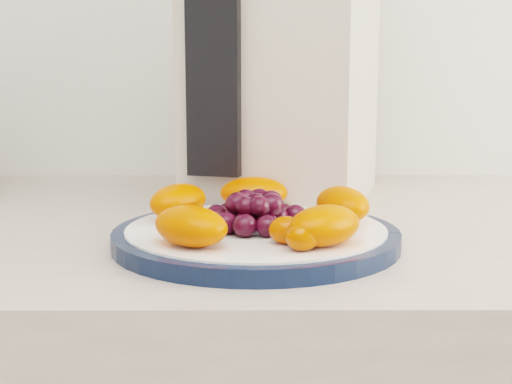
{
  "coord_description": "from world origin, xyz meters",
  "views": [
    {
      "loc": [
        0.09,
        0.44,
        1.06
      ],
      "look_at": [
        0.1,
        1.08,
        0.95
      ],
      "focal_mm": 50.0,
      "sensor_mm": 36.0,
      "label": 1
    }
  ],
  "objects": [
    {
      "name": "appliance_panel",
      "position": [
        0.05,
        1.19,
        1.07
      ],
      "size": [
        0.06,
        0.03,
        0.25
      ],
      "primitive_type": "cube",
      "rotation": [
        0.0,
        0.0,
        -0.28
      ],
      "color": "black",
      "rests_on": "appliance_body"
    },
    {
      "name": "fruit_plate",
      "position": [
        0.1,
        1.07,
        0.93
      ],
      "size": [
        0.23,
        0.22,
        0.03
      ],
      "color": "#E03700",
      "rests_on": "plate_face"
    },
    {
      "name": "plate_rim",
      "position": [
        0.1,
        1.08,
        0.91
      ],
      "size": [
        0.26,
        0.26,
        0.01
      ],
      "primitive_type": "cylinder",
      "color": "#0C1932",
      "rests_on": "counter"
    },
    {
      "name": "plate_face",
      "position": [
        0.1,
        1.08,
        0.91
      ],
      "size": [
        0.24,
        0.24,
        0.02
      ],
      "primitive_type": "cylinder",
      "color": "white",
      "rests_on": "counter"
    },
    {
      "name": "appliance_body",
      "position": [
        0.14,
        1.31,
        1.06
      ],
      "size": [
        0.25,
        0.31,
        0.33
      ],
      "primitive_type": "cube",
      "rotation": [
        0.0,
        0.0,
        -0.28
      ],
      "color": "beige",
      "rests_on": "counter"
    }
  ]
}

